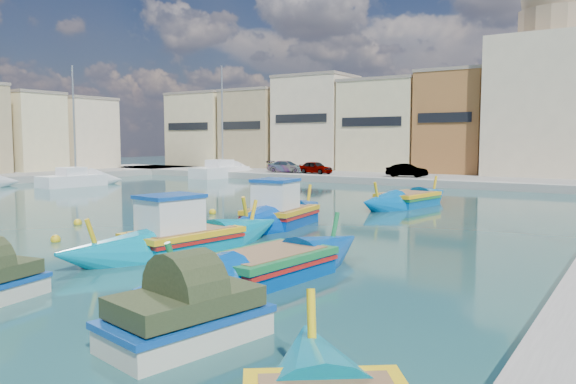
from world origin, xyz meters
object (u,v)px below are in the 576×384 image
Objects in this scene: luzzu_blue_cabin at (280,216)px; luzzu_turquoise_cabin at (182,240)px; luzzu_blue_south at (267,269)px; yacht_north at (232,172)px; church_block at (554,87)px; tender_far at (186,319)px; yacht_midnorth at (89,180)px; luzzu_cyan_mid at (408,201)px.

luzzu_turquoise_cabin is at bearing -85.73° from luzzu_blue_cabin.
luzzu_blue_cabin reaches higher than luzzu_turquoise_cabin.
luzzu_blue_south is 43.03m from yacht_north.
luzzu_blue_cabin reaches higher than luzzu_blue_south.
church_block is at bearing 88.79° from luzzu_blue_south.
yacht_midnorth reaches higher than tender_far.
yacht_north is at bearing 127.61° from tender_far.
luzzu_cyan_mid reaches higher than tender_far.
luzzu_cyan_mid is (2.08, 9.86, -0.10)m from luzzu_blue_cabin.
luzzu_blue_south is at bearing -50.14° from yacht_north.
yacht_north is at bearing 79.50° from yacht_midnorth.
tender_far is (6.57, -12.92, 0.08)m from luzzu_blue_cabin.
luzzu_cyan_mid reaches higher than luzzu_blue_south.
church_block reaches higher than luzzu_blue_south.
luzzu_turquoise_cabin is 39.02m from yacht_north.
luzzu_blue_cabin is at bearing -101.92° from luzzu_cyan_mid.
yacht_midnorth is (-31.33, -25.17, -7.99)m from church_block.
church_block is 43.64m from luzzu_blue_south.
yacht_midnorth is at bearing -100.50° from yacht_north.
yacht_midnorth reaches higher than luzzu_turquoise_cabin.
tender_far is at bearing -35.10° from yacht_midnorth.
tender_far is at bearing -63.05° from luzzu_blue_cabin.
tender_far is at bearing -78.85° from luzzu_cyan_mid.
tender_far is 0.27× the size of yacht_north.
church_block is 26.42m from luzzu_cyan_mid.
tender_far is 39.04m from yacht_midnorth.
tender_far is at bearing -45.94° from luzzu_turquoise_cabin.
luzzu_cyan_mid is at bearing 0.69° from yacht_midnorth.
luzzu_blue_cabin is 2.77× the size of tender_far.
church_block reaches higher than yacht_midnorth.
luzzu_blue_south is 2.78× the size of tender_far.
luzzu_turquoise_cabin is (-5.46, -41.34, -8.05)m from church_block.
church_block is 31.16m from yacht_north.
luzzu_turquoise_cabin is 2.89× the size of tender_far.
luzzu_blue_south is (-0.91, -42.87, -8.14)m from church_block.
luzzu_turquoise_cabin is 1.01× the size of luzzu_cyan_mid.
luzzu_cyan_mid is at bearing 78.08° from luzzu_blue_cabin.
church_block is at bearing 19.06° from yacht_north.
luzzu_blue_south is 4.99m from tender_far.
yacht_north is 15.59m from yacht_midnorth.
luzzu_cyan_mid is at bearing -98.86° from church_block.
luzzu_turquoise_cabin is 16.58m from luzzu_cyan_mid.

